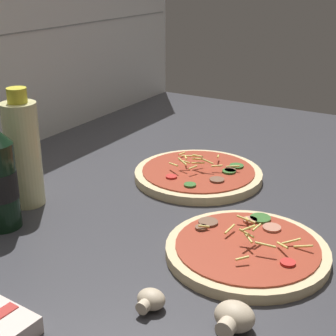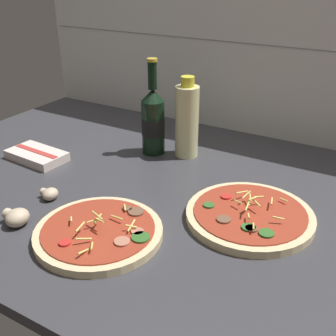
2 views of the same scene
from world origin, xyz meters
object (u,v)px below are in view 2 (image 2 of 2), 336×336
(pizza_near, at_px, (99,232))
(mushroom_left, at_px, (50,194))
(beer_bottle, at_px, (153,120))
(dish_towel, at_px, (37,155))
(oil_bottle, at_px, (187,120))
(mushroom_right, at_px, (16,217))
(pizza_far, at_px, (250,215))

(pizza_near, relative_size, mushroom_left, 6.18)
(beer_bottle, xyz_separation_m, dish_towel, (-0.25, -0.20, -0.08))
(oil_bottle, relative_size, dish_towel, 1.33)
(dish_towel, bearing_deg, mushroom_right, -51.11)
(dish_towel, bearing_deg, beer_bottle, 39.27)
(mushroom_left, bearing_deg, mushroom_right, -81.21)
(pizza_near, relative_size, pizza_far, 0.95)
(mushroom_left, bearing_deg, pizza_near, -17.00)
(pizza_near, bearing_deg, mushroom_right, -162.85)
(pizza_far, xyz_separation_m, oil_bottle, (-0.27, 0.22, 0.09))
(pizza_far, relative_size, mushroom_left, 6.54)
(oil_bottle, bearing_deg, pizza_far, -39.56)
(mushroom_left, bearing_deg, pizza_far, 19.41)
(pizza_far, height_order, mushroom_left, pizza_far)
(pizza_near, relative_size, oil_bottle, 1.14)
(oil_bottle, distance_m, dish_towel, 0.42)
(pizza_far, xyz_separation_m, mushroom_right, (-0.41, -0.26, 0.01))
(mushroom_right, relative_size, dish_towel, 0.33)
(beer_bottle, distance_m, mushroom_right, 0.46)
(mushroom_left, height_order, mushroom_right, mushroom_right)
(pizza_near, bearing_deg, mushroom_left, 163.00)
(pizza_near, xyz_separation_m, pizza_far, (0.24, 0.21, 0.00))
(beer_bottle, bearing_deg, dish_towel, -140.73)
(oil_bottle, bearing_deg, dish_towel, -145.41)
(mushroom_left, bearing_deg, beer_bottle, 79.31)
(pizza_near, xyz_separation_m, beer_bottle, (-0.12, 0.40, 0.09))
(dish_towel, bearing_deg, pizza_near, -27.79)
(pizza_near, relative_size, mushroom_right, 4.65)
(mushroom_left, height_order, dish_towel, mushroom_left)
(oil_bottle, relative_size, mushroom_left, 5.42)
(pizza_far, relative_size, oil_bottle, 1.21)
(mushroom_right, bearing_deg, oil_bottle, 74.18)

